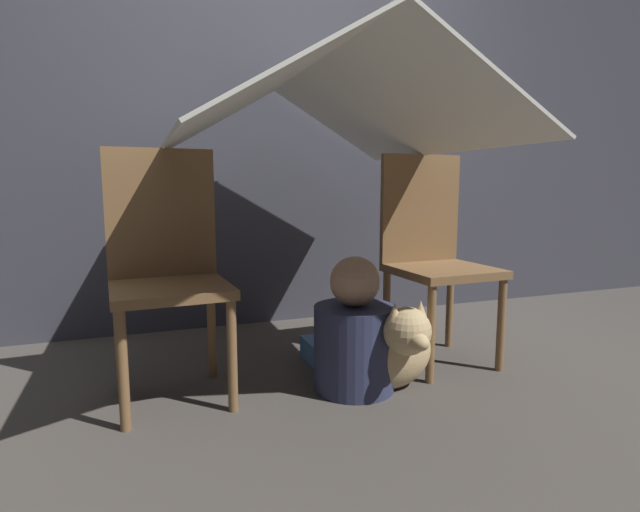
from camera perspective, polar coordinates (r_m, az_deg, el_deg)
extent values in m
plane|color=#47423D|center=(1.98, 2.50, -16.33)|extent=(8.80, 8.80, 0.00)
cube|color=#3D3D47|center=(3.01, -6.75, 16.22)|extent=(7.00, 0.05, 2.50)
cylinder|color=brown|center=(1.82, -21.61, -12.12)|extent=(0.04, 0.04, 0.42)
cylinder|color=brown|center=(1.86, -10.01, -11.19)|extent=(0.04, 0.04, 0.42)
cylinder|color=brown|center=(2.17, -21.98, -8.88)|extent=(0.04, 0.04, 0.42)
cylinder|color=brown|center=(2.21, -12.29, -8.20)|extent=(0.04, 0.04, 0.42)
cube|color=brown|center=(1.95, -16.73, -3.66)|extent=(0.45, 0.45, 0.04)
cube|color=brown|center=(2.11, -17.69, 4.70)|extent=(0.43, 0.06, 0.51)
cylinder|color=brown|center=(2.14, 12.55, -8.74)|extent=(0.04, 0.04, 0.42)
cylinder|color=brown|center=(2.36, 19.99, -7.44)|extent=(0.04, 0.04, 0.42)
cylinder|color=brown|center=(2.44, 7.59, -6.54)|extent=(0.04, 0.04, 0.42)
cylinder|color=brown|center=(2.63, 14.60, -5.62)|extent=(0.04, 0.04, 0.42)
cube|color=brown|center=(2.34, 13.87, -1.66)|extent=(0.44, 0.44, 0.04)
cube|color=brown|center=(2.47, 11.39, 5.34)|extent=(0.43, 0.05, 0.51)
cube|color=silver|center=(1.98, -8.53, 17.31)|extent=(0.60, 1.38, 0.36)
cube|color=silver|center=(2.18, 7.71, 16.45)|extent=(0.60, 1.38, 0.36)
cube|color=silver|center=(2.09, 0.00, 21.72)|extent=(0.04, 1.38, 0.01)
cylinder|color=#2D3351|center=(2.04, 3.93, -10.40)|extent=(0.33, 0.33, 0.34)
sphere|color=tan|center=(1.98, 4.01, -2.91)|extent=(0.20, 0.20, 0.20)
ellipsoid|color=tan|center=(2.07, 7.91, -10.85)|extent=(0.37, 0.21, 0.30)
sphere|color=tan|center=(1.92, 9.93, -8.45)|extent=(0.18, 0.18, 0.18)
ellipsoid|color=tan|center=(1.85, 11.20, -9.63)|extent=(0.07, 0.09, 0.06)
cone|color=tan|center=(1.87, 8.53, -6.50)|extent=(0.06, 0.06, 0.08)
cone|color=tan|center=(1.92, 11.40, -6.16)|extent=(0.06, 0.06, 0.08)
cube|color=#4C7FB2|center=(2.39, 2.95, -10.69)|extent=(0.36, 0.29, 0.10)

